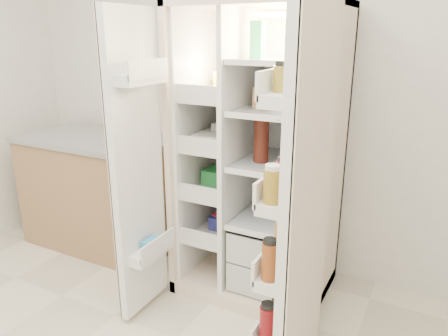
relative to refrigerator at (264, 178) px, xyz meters
The scene contains 5 objects.
wall_back 0.72m from the refrigerator, 118.13° to the left, with size 4.00×0.02×2.70m, color silver.
refrigerator is the anchor object (origin of this frame).
freezer_door 0.81m from the refrigerator, 130.49° to the right, with size 0.15×0.40×1.72m.
fridge_door 0.85m from the refrigerator, 56.29° to the right, with size 0.17×0.58×1.72m.
kitchen_counter 1.38m from the refrigerator, behind, with size 1.21×0.64×0.88m.
Camera 1 is at (1.14, -0.72, 1.62)m, focal length 34.00 mm.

